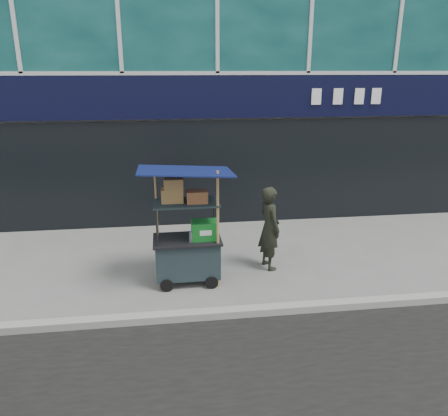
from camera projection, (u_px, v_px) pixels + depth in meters
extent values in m
plane|color=slate|center=(248.00, 308.00, 6.70)|extent=(80.00, 80.00, 0.00)
cube|color=#999891|center=(250.00, 311.00, 6.49)|extent=(80.00, 0.18, 0.12)
cube|color=black|center=(218.00, 97.00, 9.45)|extent=(15.68, 0.06, 0.90)
cube|color=black|center=(218.00, 173.00, 10.01)|extent=(15.68, 0.04, 2.40)
cube|color=black|center=(188.00, 257.00, 7.41)|extent=(1.07, 0.63, 0.62)
cylinder|color=black|center=(167.00, 286.00, 7.15)|extent=(0.21, 0.05, 0.21)
cylinder|color=black|center=(212.00, 283.00, 7.25)|extent=(0.21, 0.05, 0.21)
cube|color=black|center=(187.00, 240.00, 7.31)|extent=(1.14, 0.70, 0.04)
cylinder|color=black|center=(157.00, 229.00, 6.89)|extent=(0.03, 0.03, 0.66)
cylinder|color=black|center=(218.00, 226.00, 7.02)|extent=(0.03, 0.03, 0.66)
cylinder|color=black|center=(157.00, 218.00, 7.39)|extent=(0.03, 0.03, 0.66)
cylinder|color=black|center=(214.00, 215.00, 7.52)|extent=(0.03, 0.03, 0.66)
cube|color=black|center=(186.00, 203.00, 7.11)|extent=(1.07, 0.63, 0.03)
cylinder|color=#9B7046|center=(218.00, 231.00, 7.05)|extent=(0.04, 0.04, 1.99)
cylinder|color=#9B7046|center=(157.00, 225.00, 7.44)|extent=(0.04, 0.04, 1.90)
cube|color=#0D0F4D|center=(185.00, 171.00, 6.94)|extent=(1.52, 1.08, 0.17)
cube|color=#106814|center=(205.00, 230.00, 7.25)|extent=(0.45, 0.31, 0.31)
cylinder|color=silver|center=(191.00, 237.00, 7.11)|extent=(0.06, 0.06, 0.18)
cylinder|color=#183BB9|center=(191.00, 232.00, 7.08)|extent=(0.03, 0.03, 0.02)
cube|color=olive|center=(172.00, 195.00, 7.08)|extent=(0.36, 0.27, 0.22)
cube|color=olive|center=(197.00, 197.00, 7.06)|extent=(0.34, 0.25, 0.19)
cube|color=olive|center=(173.00, 184.00, 7.01)|extent=(0.31, 0.23, 0.18)
imported|color=black|center=(269.00, 228.00, 7.84)|extent=(0.50, 0.63, 1.54)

